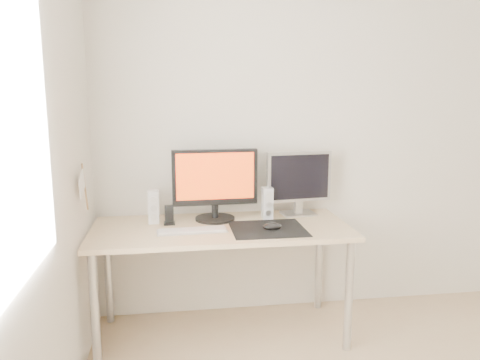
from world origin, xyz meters
TOP-DOWN VIEW (x-y plane):
  - wall_back at (0.00, 1.75)m, footprint 3.50×0.00m
  - mousepad at (-0.65, 1.28)m, footprint 0.45×0.40m
  - mouse at (-0.63, 1.25)m, footprint 0.11×0.07m
  - desk at (-0.93, 1.38)m, footprint 1.60×0.70m
  - main_monitor at (-0.95, 1.53)m, footprint 0.55×0.27m
  - second_monitor at (-0.38, 1.59)m, footprint 0.45×0.18m
  - speaker_left at (-1.35, 1.53)m, footprint 0.07×0.08m
  - speaker_right at (-0.61, 1.52)m, footprint 0.07×0.08m
  - keyboard at (-1.11, 1.29)m, footprint 0.43×0.14m
  - phone_dock at (-1.25, 1.47)m, footprint 0.07×0.06m
  - pennant at (-1.72, 1.24)m, footprint 0.01×0.23m

SIDE VIEW (x-z plane):
  - desk at x=-0.93m, z-range 0.29..1.02m
  - mousepad at x=-0.65m, z-range 0.73..0.73m
  - keyboard at x=-1.11m, z-range 0.73..0.75m
  - mouse at x=-0.63m, z-range 0.73..0.77m
  - phone_dock at x=-1.25m, z-range 0.71..0.83m
  - speaker_left at x=-1.35m, z-range 0.73..0.94m
  - speaker_right at x=-0.61m, z-range 0.73..0.94m
  - second_monitor at x=-0.38m, z-range 0.75..1.19m
  - main_monitor at x=-0.95m, z-range 0.75..1.22m
  - pennant at x=-1.72m, z-range 0.90..1.19m
  - wall_back at x=0.00m, z-range -0.50..3.00m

